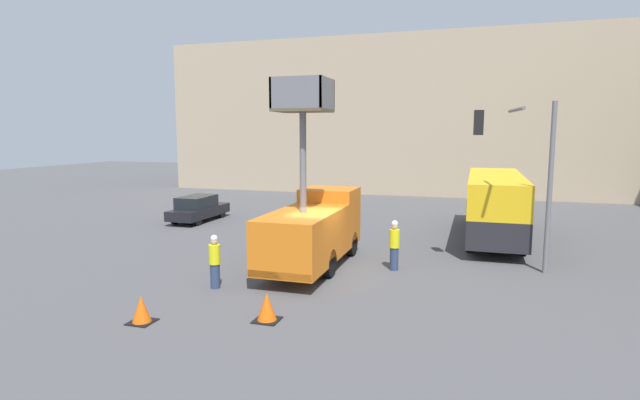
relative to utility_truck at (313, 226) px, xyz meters
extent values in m
plane|color=#4C4C4F|center=(0.87, -0.96, -1.58)|extent=(120.00, 120.00, 0.00)
cube|color=tan|center=(0.87, 28.19, 4.99)|extent=(44.00, 10.00, 13.15)
cube|color=orange|center=(0.00, 2.21, 0.06)|extent=(2.23, 2.02, 2.36)
cube|color=orange|center=(0.00, -1.16, -0.20)|extent=(2.23, 4.72, 1.86)
cube|color=red|center=(0.00, -3.47, -0.97)|extent=(2.18, 0.10, 0.24)
cylinder|color=black|center=(-0.96, 2.21, -1.07)|extent=(0.30, 1.01, 1.01)
cylinder|color=black|center=(0.96, 2.21, -1.07)|extent=(0.30, 1.01, 1.01)
cylinder|color=black|center=(-0.96, -1.16, -1.07)|extent=(0.30, 1.01, 1.01)
cylinder|color=black|center=(0.96, -1.16, -1.07)|extent=(0.30, 1.01, 1.01)
cylinder|color=slate|center=(0.00, -1.16, 2.50)|extent=(0.24, 0.24, 3.54)
cube|color=brown|center=(0.00, -1.16, 4.32)|extent=(1.85, 1.60, 0.10)
cube|color=slate|center=(-0.89, -1.16, 4.90)|extent=(0.08, 1.60, 1.05)
cube|color=slate|center=(0.89, -1.16, 4.90)|extent=(0.08, 1.60, 1.05)
cube|color=slate|center=(0.00, -0.40, 4.90)|extent=(1.85, 0.08, 1.05)
cube|color=slate|center=(0.00, -1.92, 4.90)|extent=(1.85, 0.08, 1.05)
cube|color=#232328|center=(6.79, 7.65, -0.52)|extent=(2.46, 10.28, 1.20)
cube|color=yellow|center=(6.79, 7.65, 0.81)|extent=(2.46, 10.28, 1.46)
cube|color=black|center=(6.79, 7.65, 0.59)|extent=(2.48, 9.87, 0.64)
cylinder|color=black|center=(5.71, 10.83, -1.04)|extent=(0.30, 1.08, 1.08)
cylinder|color=black|center=(7.87, 10.83, -1.04)|extent=(0.30, 1.08, 1.08)
cylinder|color=black|center=(5.71, 4.46, -1.04)|extent=(0.30, 1.08, 1.08)
cylinder|color=black|center=(7.87, 4.46, -1.04)|extent=(0.30, 1.08, 1.08)
cylinder|color=slate|center=(8.43, 1.73, 1.55)|extent=(0.18, 0.18, 6.25)
cylinder|color=slate|center=(7.15, 1.58, 4.37)|extent=(0.43, 2.56, 0.13)
cube|color=black|center=(5.88, 1.43, 3.92)|extent=(0.36, 0.36, 0.90)
sphere|color=red|center=(5.88, 1.43, 4.17)|extent=(0.20, 0.20, 0.20)
cylinder|color=navy|center=(-2.29, -3.52, -1.17)|extent=(0.32, 0.32, 0.82)
cylinder|color=yellow|center=(-2.29, -3.52, -0.43)|extent=(0.38, 0.38, 0.65)
sphere|color=tan|center=(-2.29, -3.52, 0.00)|extent=(0.22, 0.22, 0.22)
sphere|color=white|center=(-2.29, -3.52, 0.10)|extent=(0.23, 0.23, 0.23)
cylinder|color=navy|center=(3.04, 0.46, -1.15)|extent=(0.32, 0.32, 0.87)
cylinder|color=yellow|center=(3.04, 0.46, -0.37)|extent=(0.38, 0.38, 0.69)
sphere|color=tan|center=(3.04, 0.46, 0.09)|extent=(0.23, 0.23, 0.23)
sphere|color=white|center=(3.04, 0.46, 0.19)|extent=(0.25, 0.25, 0.25)
cube|color=black|center=(0.53, -5.71, -1.57)|extent=(0.70, 0.70, 0.03)
cone|color=#F25B0F|center=(0.53, -5.71, -1.18)|extent=(0.56, 0.56, 0.79)
cube|color=black|center=(-2.67, -6.85, -1.57)|extent=(0.66, 0.66, 0.03)
cone|color=#F25B0F|center=(-2.67, -6.85, -1.20)|extent=(0.53, 0.53, 0.76)
cube|color=black|center=(-9.62, 7.70, -1.03)|extent=(1.70, 4.47, 0.55)
cube|color=black|center=(-9.62, 7.48, -0.42)|extent=(1.50, 2.46, 0.67)
cylinder|color=black|center=(-10.35, 9.09, -1.26)|extent=(0.22, 0.64, 0.64)
cylinder|color=black|center=(-8.89, 9.09, -1.26)|extent=(0.22, 0.64, 0.64)
cylinder|color=black|center=(-10.35, 6.31, -1.26)|extent=(0.22, 0.64, 0.64)
cylinder|color=black|center=(-8.89, 6.31, -1.26)|extent=(0.22, 0.64, 0.64)
camera|label=1|loc=(5.85, -17.82, 3.52)|focal=28.00mm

